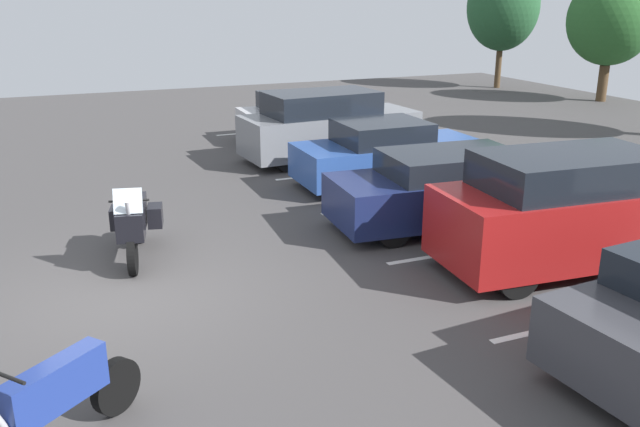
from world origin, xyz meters
TOP-DOWN VIEW (x-y plane):
  - ground at (0.00, 0.00)m, footprint 44.00×44.00m
  - motorcycle_touring at (-1.32, 0.39)m, footprint 2.12×0.98m
  - motorcycle_second at (3.54, -1.03)m, footprint 1.40×1.70m
  - parking_stripes at (-0.91, 6.56)m, footprint 20.02×4.76m
  - car_silver at (-9.32, 6.65)m, footprint 1.84×4.26m
  - car_grey at (-6.68, 6.19)m, footprint 2.08×4.80m
  - car_blue at (-3.83, 6.46)m, footprint 1.84×4.32m
  - car_navy at (-0.81, 6.33)m, footprint 2.10×5.01m
  - car_red at (1.70, 6.87)m, footprint 2.12×4.59m
  - tree_center at (-16.61, 19.05)m, footprint 3.23×3.23m
  - tree_left at (-11.61, 20.50)m, footprint 3.37×3.37m

SIDE VIEW (x-z plane):
  - ground at x=0.00m, z-range -0.10..0.00m
  - parking_stripes at x=-0.91m, z-range 0.00..0.01m
  - motorcycle_second at x=3.54m, z-range -0.07..1.19m
  - motorcycle_touring at x=-1.32m, z-range -0.05..1.35m
  - car_silver at x=-9.32m, z-range -0.01..1.42m
  - car_blue at x=-3.83m, z-range -0.03..1.46m
  - car_navy at x=-0.81m, z-range -0.01..1.44m
  - car_grey at x=-6.68m, z-range -0.01..1.80m
  - car_red at x=1.70m, z-range 0.00..1.91m
  - tree_left at x=-11.61m, z-range 0.71..5.71m
  - tree_center at x=-16.61m, z-range 0.83..6.42m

